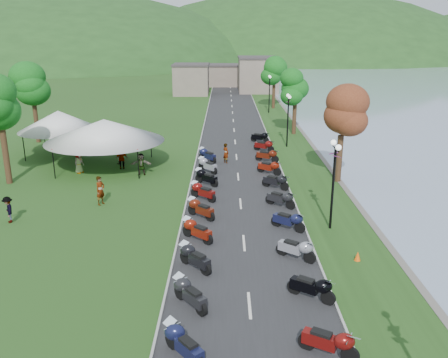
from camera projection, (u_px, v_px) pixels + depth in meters
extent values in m
cube|color=#29292B|center=(235.00, 142.00, 48.11)|extent=(7.00, 120.00, 0.02)
cube|color=gray|center=(220.00, 76.00, 90.31)|extent=(18.00, 16.00, 5.00)
imported|color=slate|center=(101.00, 204.00, 30.85)|extent=(0.78, 0.86, 1.91)
imported|color=slate|center=(120.00, 164.00, 40.25)|extent=(0.97, 0.77, 1.76)
imported|color=slate|center=(10.00, 222.00, 27.97)|extent=(0.87, 1.10, 1.59)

